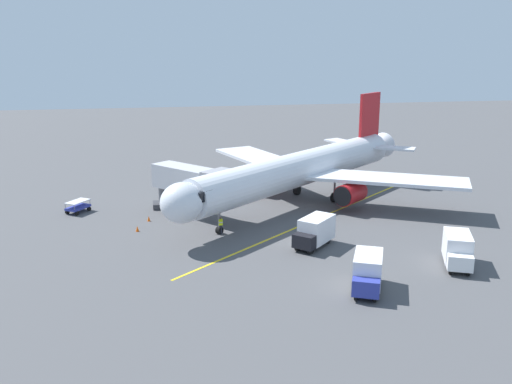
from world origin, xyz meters
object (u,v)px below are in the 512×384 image
Objects in this scene: ground_crew_marshaller at (221,225)px; baggage_cart_portside at (78,206)px; airplane at (303,169)px; ground_crew_wing_walker at (308,227)px; box_truck_starboard_side at (367,272)px; safety_cone_nose_left at (137,229)px; box_truck_near_nose at (458,250)px; safety_cone_nose_right at (149,219)px; box_truck_rear_apron at (314,232)px; jet_bridge at (197,182)px.

baggage_cart_portside is at bearing -35.20° from ground_crew_marshaller.
airplane is 11.79m from ground_crew_wing_walker.
ground_crew_marshaller is 1.00× the size of ground_crew_wing_walker.
safety_cone_nose_left is at bearing -45.14° from box_truck_starboard_side.
ground_crew_marshaller is 3.11× the size of safety_cone_nose_left.
box_truck_near_nose is 9.08× the size of safety_cone_nose_right.
airplane is at bearing -102.83° from ground_crew_wing_walker.
safety_cone_nose_right is at bearing -38.73° from ground_crew_marshaller.
box_truck_near_nose is (-9.80, 9.36, 0.50)m from ground_crew_wing_walker.
safety_cone_nose_left is at bearing -16.20° from ground_crew_marshaller.
box_truck_starboard_side is at bearing 128.08° from safety_cone_nose_right.
safety_cone_nose_left is (25.57, -13.83, -1.11)m from box_truck_near_nose.
box_truck_near_nose reaches higher than safety_cone_nose_left.
ground_crew_wing_walker reaches higher than safety_cone_nose_right.
box_truck_rear_apron reaches higher than baggage_cart_portside.
ground_crew_wing_walker is at bearing -85.82° from box_truck_starboard_side.
baggage_cart_portside reaches higher than safety_cone_nose_right.
box_truck_near_nose and box_truck_rear_apron have the same top height.
box_truck_starboard_side is 23.66m from safety_cone_nose_left.
safety_cone_nose_left is (16.67, -16.75, -1.11)m from box_truck_starboard_side.
airplane reaches higher than safety_cone_nose_left.
box_truck_starboard_side reaches higher than safety_cone_nose_right.
airplane is 12.50m from jet_bridge.
jet_bridge is 18.22× the size of safety_cone_nose_right.
box_truck_rear_apron is (1.12, -9.54, 0.00)m from box_truck_starboard_side.
box_truck_near_nose is at bearing 145.30° from safety_cone_nose_right.
ground_crew_wing_walker is 16.52m from safety_cone_nose_right.
safety_cone_nose_left is (7.81, -2.27, -0.61)m from ground_crew_marshaller.
box_truck_near_nose is 12.00m from box_truck_rear_apron.
baggage_cart_portside reaches higher than safety_cone_nose_left.
box_truck_starboard_side reaches higher than baggage_cart_portside.
box_truck_rear_apron is 17.18m from safety_cone_nose_left.
ground_crew_wing_walker is at bearing 77.17° from airplane.
airplane is at bearing -165.73° from jet_bridge.
baggage_cart_portside is 5.33× the size of safety_cone_nose_right.
box_truck_near_nose is 29.78m from safety_cone_nose_right.
airplane is 6.76× the size of box_truck_starboard_side.
airplane is 21.86m from box_truck_near_nose.
baggage_cart_portside is at bearing -50.59° from safety_cone_nose_left.
jet_bridge is at bearing -175.19° from safety_cone_nose_right.
safety_cone_nose_right is (14.67, -7.58, -0.61)m from ground_crew_wing_walker.
safety_cone_nose_right is (14.45, -10.32, -1.11)m from box_truck_rear_apron.
safety_cone_nose_right is at bearing -27.33° from ground_crew_wing_walker.
box_truck_near_nose is 9.37m from box_truck_starboard_side.
ground_crew_marshaller is at bearing -32.56° from box_truck_rear_apron.
safety_cone_nose_left is at bearing 70.41° from safety_cone_nose_right.
baggage_cart_portside is (22.11, -12.18, -0.23)m from ground_crew_wing_walker.
ground_crew_wing_walker is (-7.96, 2.20, 0.00)m from ground_crew_marshaller.
jet_bridge is 13.56m from baggage_cart_portside.
airplane is 11.53× the size of baggage_cart_portside.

